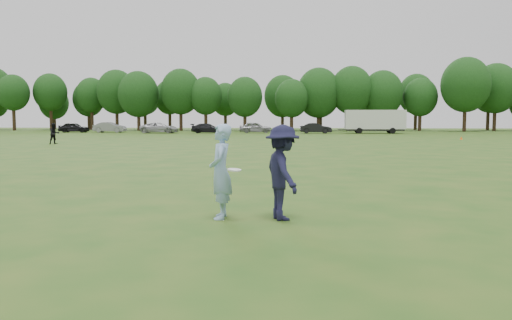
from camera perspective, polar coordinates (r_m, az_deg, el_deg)
The scene contains 14 objects.
ground at distance 9.47m, azimuth 5.31°, elevation -7.46°, with size 200.00×200.00×0.00m, color #224E16.
thrower at distance 9.97m, azimuth -4.05°, elevation -1.32°, with size 0.69×0.45×1.89m, color #92B6E1.
defender at distance 9.85m, azimuth 3.05°, elevation -1.43°, with size 1.22×0.70×1.88m, color #181734.
player_far_a at distance 42.51m, azimuth -22.07°, elevation 2.81°, with size 0.81×0.63×1.66m, color black.
car_a at distance 77.84m, azimuth -20.08°, elevation 3.51°, with size 1.74×4.32×1.47m, color black.
car_b at distance 75.48m, azimuth -16.38°, elevation 3.60°, with size 1.61×4.61×1.52m, color gray.
car_c at distance 70.69m, azimuth -10.97°, elevation 3.62°, with size 2.43×5.28×1.47m, color #ABABB0.
car_d at distance 70.14m, azimuth -5.53°, elevation 3.63°, with size 1.89×4.65×1.35m, color black.
car_e at distance 70.49m, azimuth -0.08°, elevation 3.74°, with size 1.83×4.56×1.55m, color gray.
car_f at distance 68.77m, azimuth 6.85°, elevation 3.62°, with size 1.51×4.32×1.42m, color black.
field_cone at distance 52.02m, azimuth 22.42°, elevation 2.34°, with size 0.28×0.28×0.30m, color #FF590D.
disc_in_play at distance 9.62m, azimuth -2.49°, elevation -1.14°, with size 0.29×0.29×0.06m.
cargo_trailer at distance 70.20m, azimuth 13.42°, elevation 4.42°, with size 9.00×2.75×3.20m.
treeline at distance 86.31m, azimuth 7.11°, elevation 7.52°, with size 130.35×18.39×11.74m.
Camera 1 is at (-0.04, -9.26, 2.00)m, focal length 35.00 mm.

